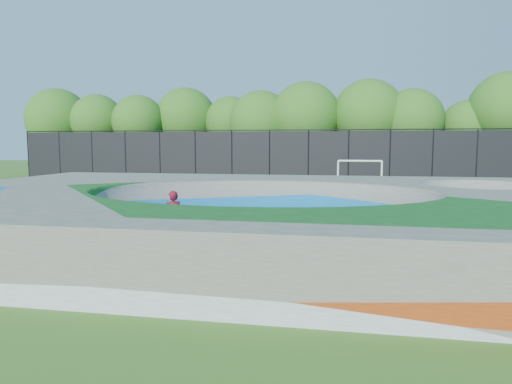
% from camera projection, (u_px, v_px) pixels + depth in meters
% --- Properties ---
extents(ground, '(120.00, 120.00, 0.00)m').
position_uv_depth(ground, '(261.00, 237.00, 14.44)').
color(ground, '#36641B').
rests_on(ground, ground).
extents(skate_deck, '(22.00, 14.00, 1.50)m').
position_uv_depth(skate_deck, '(261.00, 213.00, 14.36)').
color(skate_deck, gray).
rests_on(skate_deck, ground).
extents(skater, '(0.66, 0.53, 1.57)m').
position_uv_depth(skater, '(173.00, 217.00, 13.42)').
color(skater, red).
rests_on(skater, ground).
extents(skateboard, '(0.81, 0.36, 0.05)m').
position_uv_depth(skateboard, '(174.00, 242.00, 13.50)').
color(skateboard, black).
rests_on(skateboard, ground).
extents(soccer_goal, '(2.89, 0.12, 1.90)m').
position_uv_depth(soccer_goal, '(360.00, 169.00, 29.47)').
color(soccer_goal, white).
rests_on(soccer_goal, ground).
extents(fence, '(48.09, 0.09, 4.04)m').
position_uv_depth(fence, '(308.00, 155.00, 34.75)').
color(fence, black).
rests_on(fence, ground).
extents(treeline, '(53.64, 7.49, 8.65)m').
position_uv_depth(treeline, '(297.00, 118.00, 39.29)').
color(treeline, '#4B3725').
rests_on(treeline, ground).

